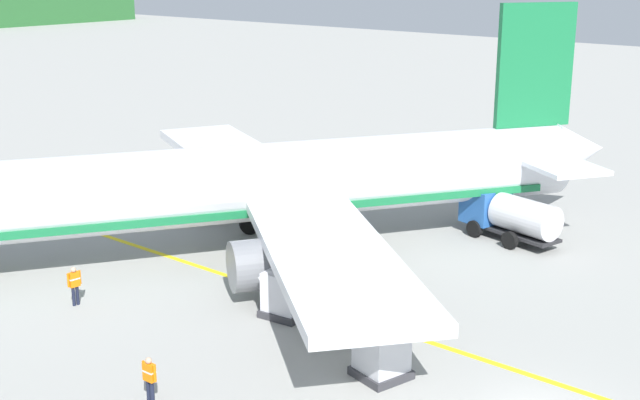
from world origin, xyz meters
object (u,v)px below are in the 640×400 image
at_px(cargo_container_near, 381,353).
at_px(crew_marshaller, 149,376).
at_px(service_truck_baggage, 509,214).
at_px(cargo_container_mid, 286,293).
at_px(airliner_foreground, 242,186).
at_px(crew_loader_right, 74,283).

xyz_separation_m(cargo_container_near, crew_marshaller, (-6.33, 4.74, 0.06)).
relative_size(service_truck_baggage, cargo_container_mid, 2.77).
relative_size(airliner_foreground, service_truck_baggage, 6.53).
bearing_deg(crew_loader_right, cargo_container_near, -77.37).
distance_m(cargo_container_near, crew_loader_right, 13.95).
height_order(service_truck_baggage, cargo_container_mid, service_truck_baggage).
relative_size(crew_marshaller, crew_loader_right, 0.97).
xyz_separation_m(cargo_container_mid, crew_marshaller, (-8.16, -1.36, 0.00)).
xyz_separation_m(airliner_foreground, crew_marshaller, (-12.68, -8.24, -2.42)).
bearing_deg(cargo_container_mid, crew_marshaller, -170.54).
xyz_separation_m(crew_marshaller, crew_loader_right, (3.28, 8.87, 0.03)).
bearing_deg(crew_loader_right, airliner_foreground, -3.82).
height_order(cargo_container_mid, crew_loader_right, cargo_container_mid).
distance_m(airliner_foreground, service_truck_baggage, 13.85).
bearing_deg(cargo_container_near, crew_marshaller, 143.20).
relative_size(cargo_container_mid, crew_marshaller, 1.24).
relative_size(cargo_container_mid, crew_loader_right, 1.20).
relative_size(airliner_foreground, crew_loader_right, 21.77).
height_order(airliner_foreground, crew_loader_right, airliner_foreground).
xyz_separation_m(cargo_container_near, cargo_container_mid, (1.83, 6.09, 0.06)).
xyz_separation_m(airliner_foreground, cargo_container_mid, (-4.53, -6.89, -2.43)).
relative_size(service_truck_baggage, cargo_container_near, 2.76).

